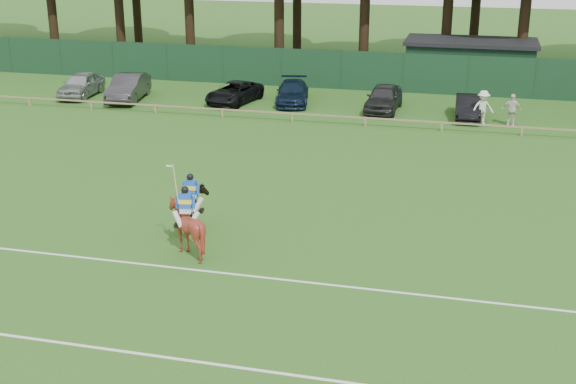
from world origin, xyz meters
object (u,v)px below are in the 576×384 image
(horse_dark, at_px, (192,210))
(sedan_silver, at_px, (81,85))
(suv_black, at_px, (234,93))
(spectator_mid, at_px, (512,110))
(estate_black, at_px, (468,107))
(hatch_grey, at_px, (384,98))
(utility_shed, at_px, (470,63))
(horse_chestnut, at_px, (187,228))
(sedan_navy, at_px, (293,93))
(sedan_grey, at_px, (128,87))
(spectator_left, at_px, (483,108))

(horse_dark, distance_m, sedan_silver, 23.75)
(suv_black, relative_size, spectator_mid, 2.55)
(suv_black, xyz_separation_m, estate_black, (13.68, -0.52, 0.02))
(hatch_grey, bearing_deg, spectator_mid, -12.59)
(horse_dark, height_order, estate_black, horse_dark)
(hatch_grey, relative_size, utility_shed, 0.52)
(sedan_silver, distance_m, utility_shed, 24.92)
(hatch_grey, bearing_deg, sedan_silver, -175.43)
(horse_chestnut, xyz_separation_m, utility_shed, (8.19, 29.85, 0.63))
(horse_chestnut, height_order, sedan_navy, horse_chestnut)
(sedan_silver, distance_m, suv_black, 9.78)
(sedan_silver, relative_size, utility_shed, 0.52)
(horse_chestnut, distance_m, sedan_navy, 22.23)
(sedan_silver, bearing_deg, hatch_grey, -2.25)
(sedan_grey, relative_size, hatch_grey, 1.08)
(hatch_grey, relative_size, estate_black, 1.14)
(sedan_navy, height_order, estate_black, sedan_navy)
(sedan_grey, bearing_deg, hatch_grey, -5.24)
(horse_chestnut, distance_m, suv_black, 22.08)
(sedan_navy, xyz_separation_m, spectator_left, (11.04, -2.44, 0.27))
(sedan_grey, relative_size, spectator_mid, 2.72)
(horse_chestnut, height_order, suv_black, horse_chestnut)
(horse_chestnut, xyz_separation_m, estate_black, (8.41, 20.92, -0.27))
(horse_dark, bearing_deg, sedan_grey, -60.91)
(suv_black, distance_m, utility_shed, 15.90)
(utility_shed, bearing_deg, suv_black, -148.01)
(spectator_left, bearing_deg, estate_black, 99.75)
(suv_black, distance_m, spectator_mid, 16.03)
(estate_black, distance_m, spectator_mid, 2.55)
(sedan_navy, bearing_deg, spectator_left, -23.55)
(sedan_navy, relative_size, spectator_mid, 2.60)
(suv_black, bearing_deg, spectator_left, 4.53)
(suv_black, bearing_deg, spectator_mid, 5.40)
(horse_dark, bearing_deg, spectator_left, -120.79)
(spectator_mid, bearing_deg, estate_black, 156.29)
(estate_black, bearing_deg, sedan_navy, 170.75)
(horse_dark, relative_size, horse_chestnut, 0.97)
(horse_chestnut, relative_size, sedan_grey, 0.38)
(sedan_navy, height_order, utility_shed, utility_shed)
(horse_chestnut, xyz_separation_m, sedan_navy, (-1.85, 22.15, -0.25))
(horse_chestnut, relative_size, spectator_mid, 1.04)
(spectator_mid, bearing_deg, spectator_left, -174.10)
(suv_black, distance_m, hatch_grey, 8.93)
(horse_chestnut, relative_size, hatch_grey, 0.41)
(horse_dark, bearing_deg, utility_shed, -109.37)
(sedan_grey, relative_size, spectator_left, 2.56)
(horse_chestnut, bearing_deg, suv_black, -86.16)
(horse_chestnut, bearing_deg, sedan_navy, -95.19)
(horse_chestnut, bearing_deg, spectator_mid, -128.33)
(hatch_grey, xyz_separation_m, spectator_left, (5.54, -1.92, 0.18))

